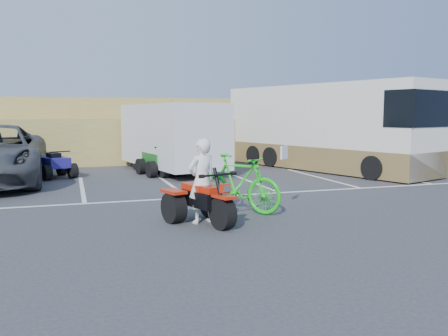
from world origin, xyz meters
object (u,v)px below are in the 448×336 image
object	(u,v)px
red_trike_atv	(206,224)
quad_atv_green	(159,175)
rv_motorhome	(323,133)
green_dirt_bike	(238,183)
quad_atv_blue	(55,178)
cargo_trailer	(172,136)
rider	(202,181)

from	to	relation	value
red_trike_atv	quad_atv_green	distance (m)	8.11
red_trike_atv	rv_motorhome	distance (m)	10.86
green_dirt_bike	quad_atv_green	bearing A→B (deg)	56.04
red_trike_atv	rv_motorhome	bearing A→B (deg)	29.64
red_trike_atv	quad_atv_blue	distance (m)	9.05
cargo_trailer	quad_atv_green	size ratio (longest dim) A/B	3.51
red_trike_atv	rider	world-z (taller)	rider
red_trike_atv	rider	bearing A→B (deg)	90.00
rider	green_dirt_bike	distance (m)	1.39
rider	rv_motorhome	xyz separation A→B (m)	(7.28, 7.83, 0.58)
green_dirt_bike	rv_motorhome	xyz separation A→B (m)	(6.18, 7.00, 0.79)
cargo_trailer	rv_motorhome	size ratio (longest dim) A/B	0.62
red_trike_atv	rv_motorhome	size ratio (longest dim) A/B	0.18
quad_atv_green	rv_motorhome	bearing A→B (deg)	-12.39
rv_motorhome	quad_atv_blue	xyz separation A→B (m)	(-10.42, 0.50, -1.46)
rv_motorhome	quad_atv_green	xyz separation A→B (m)	(-6.75, 0.12, -1.46)
quad_atv_green	cargo_trailer	bearing A→B (deg)	36.45
cargo_trailer	quad_atv_green	world-z (taller)	cargo_trailer
cargo_trailer	quad_atv_blue	distance (m)	4.56
green_dirt_bike	quad_atv_blue	distance (m)	8.64
rider	green_dirt_bike	xyz separation A→B (m)	(1.10, 0.83, -0.21)
quad_atv_green	green_dirt_bike	bearing A→B (deg)	-96.78
green_dirt_bike	cargo_trailer	bearing A→B (deg)	50.87
rv_motorhome	red_trike_atv	bearing A→B (deg)	-151.02
rv_motorhome	cargo_trailer	bearing A→B (deg)	153.33
quad_atv_blue	rider	bearing A→B (deg)	-92.34
rider	green_dirt_bike	world-z (taller)	rider
rider	cargo_trailer	xyz separation A→B (m)	(1.18, 8.67, 0.54)
rv_motorhome	quad_atv_blue	bearing A→B (deg)	158.42
cargo_trailer	quad_atv_green	bearing A→B (deg)	-143.81
rv_motorhome	quad_atv_green	bearing A→B (deg)	160.14
red_trike_atv	cargo_trailer	xyz separation A→B (m)	(1.13, 8.81, 1.42)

